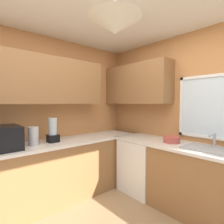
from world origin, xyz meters
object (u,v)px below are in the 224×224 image
kettle (33,136)px  blender_appliance (53,131)px  dishwasher (142,165)px  bowl (172,140)px  microwave (3,138)px  sink_assembly (210,149)px

kettle → blender_appliance: size_ratio=0.71×
dishwasher → blender_appliance: (-0.66, -1.24, 0.63)m
dishwasher → bowl: (0.51, 0.03, 0.51)m
blender_appliance → microwave: bearing=-90.0°
sink_assembly → bowl: (-0.51, -0.01, 0.03)m
kettle → blender_appliance: 0.28m
dishwasher → kettle: size_ratio=3.32×
microwave → bowl: microwave is taller
microwave → blender_appliance: 0.63m
dishwasher → bowl: bearing=3.3°
dishwasher → sink_assembly: (1.03, 0.04, 0.48)m
kettle → bowl: kettle is taller
dishwasher → blender_appliance: blender_appliance is taller
dishwasher → bowl: size_ratio=3.63×
dishwasher → bowl: bowl is taller
bowl → dishwasher: bearing=-176.7°
microwave → kettle: (0.02, 0.35, -0.02)m
microwave → sink_assembly: microwave is taller
kettle → microwave: bearing=-93.3°
kettle → blender_appliance: (-0.02, 0.28, 0.03)m
kettle → dishwasher: bearing=67.2°
microwave → kettle: microwave is taller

